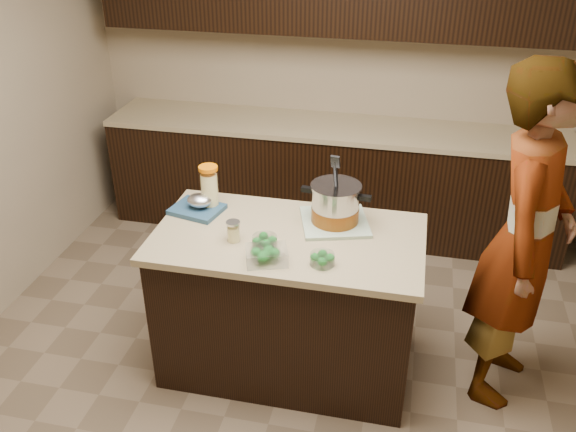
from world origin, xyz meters
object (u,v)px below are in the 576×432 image
island (288,302)px  person (524,241)px  lemonade_pitcher (209,189)px  stock_pot (335,206)px

island → person: person is taller
island → lemonade_pitcher: lemonade_pitcher is taller
stock_pot → person: person is taller
stock_pot → lemonade_pitcher: bearing=-175.6°
person → stock_pot: bearing=103.2°
stock_pot → lemonade_pitcher: stock_pot is taller
island → person: 1.32m
stock_pot → person: 1.00m
stock_pot → lemonade_pitcher: (-0.73, 0.02, 0.01)m
island → stock_pot: 0.63m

